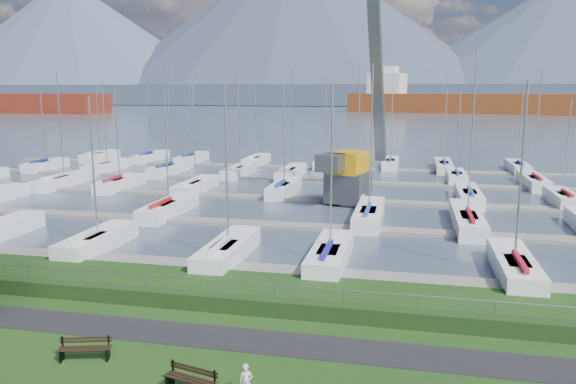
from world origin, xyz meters
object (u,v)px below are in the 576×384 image
(bench_left, at_px, (85,349))
(person, at_px, (246,378))
(crane, at_px, (356,137))
(bench_right, at_px, (191,379))

(bench_left, bearing_deg, person, -25.47)
(bench_left, bearing_deg, crane, 62.64)
(bench_right, relative_size, person, 1.58)
(crane, bearing_deg, person, -75.33)
(bench_left, xyz_separation_m, bench_right, (4.48, -1.21, 0.00))
(bench_right, bearing_deg, person, 19.60)
(bench_left, distance_m, person, 6.31)
(bench_right, xyz_separation_m, person, (1.75, 0.18, 0.17))
(bench_right, bearing_deg, crane, 100.42)
(bench_left, relative_size, crane, 0.08)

